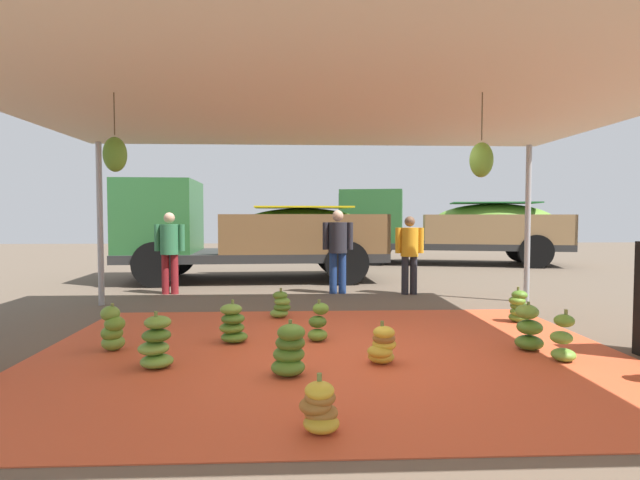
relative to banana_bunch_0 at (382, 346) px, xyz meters
name	(u,v)px	position (x,y,z in m)	size (l,w,h in m)	color
ground_plane	(319,306)	(-0.53, 3.44, -0.20)	(40.00, 40.00, 0.00)	brown
tarp_orange	(330,353)	(-0.53, 0.44, -0.19)	(6.66, 5.06, 0.01)	#D1512D
tent_canopy	(331,102)	(-0.53, 0.35, 2.61)	(8.00, 7.00, 2.90)	#9EA0A5
banana_bunch_0	(382,346)	(0.00, 0.00, 0.00)	(0.42, 0.43, 0.45)	gold
banana_bunch_1	(289,351)	(-0.98, -0.34, 0.05)	(0.44, 0.47, 0.55)	#518428
banana_bunch_2	(156,344)	(-2.35, -0.03, 0.06)	(0.49, 0.47, 0.58)	#6B9E38
banana_bunch_3	(318,323)	(-0.63, 1.01, 0.03)	(0.36, 0.36, 0.52)	#60932D
banana_bunch_4	(281,305)	(-1.15, 2.48, 0.00)	(0.41, 0.40, 0.45)	#6B9E38
banana_bunch_5	(529,329)	(1.79, 0.45, 0.06)	(0.45, 0.45, 0.57)	#477523
banana_bunch_6	(519,307)	(2.35, 1.98, 0.03)	(0.37, 0.39, 0.52)	#518428
banana_bunch_7	(320,407)	(-0.74, -1.65, -0.01)	(0.36, 0.39, 0.42)	gold
banana_bunch_8	(233,325)	(-1.69, 0.96, 0.03)	(0.42, 0.42, 0.53)	#518428
banana_bunch_10	(113,330)	(-3.03, 0.64, 0.06)	(0.37, 0.37, 0.55)	#6B9E38
banana_bunch_11	(563,340)	(1.94, -0.02, 0.05)	(0.35, 0.35, 0.56)	#6B9E38
cargo_truck_main	(244,231)	(-2.20, 7.16, 1.00)	(6.33, 2.77, 2.40)	#2D2D2D
cargo_truck_far	(445,225)	(3.92, 11.06, 1.05)	(7.37, 3.71, 2.40)	#2D2D2D
worker_0	(338,245)	(-0.08, 4.90, 0.78)	(0.61, 0.38, 1.68)	navy
worker_1	(409,249)	(1.34, 4.72, 0.71)	(0.57, 0.35, 1.56)	#26262D
worker_2	(170,247)	(-3.44, 4.96, 0.76)	(0.60, 0.37, 1.63)	maroon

